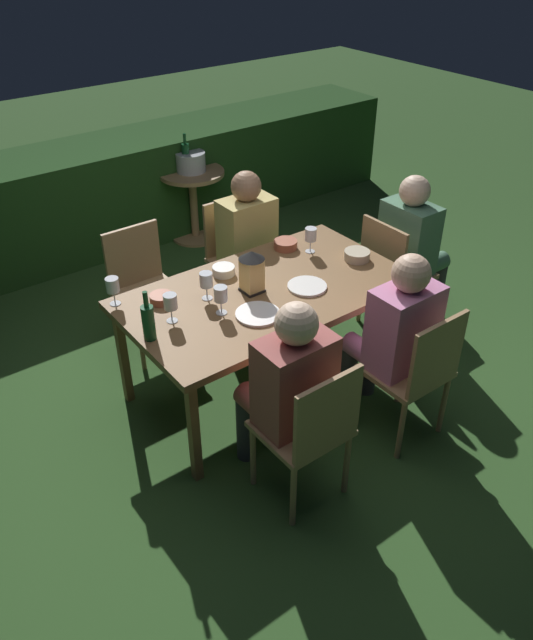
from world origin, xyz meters
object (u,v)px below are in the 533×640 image
object	(u,v)px
chair_side_right_b	(237,252)
bowl_olives	(285,244)
person_in_pink	(393,332)
bowl_dip	(161,298)
bowl_bread	(224,270)
bowl_salad	(357,255)
wine_glass_d	(170,303)
wine_glass_a	(221,295)
ice_bucket	(190,161)
chair_side_left_a	(310,429)
person_in_rust	(286,385)
lantern_centerpiece	(252,269)
person_in_green	(413,243)
wine_glass_c	(311,236)
plate_a	(307,286)
wine_glass_b	(113,286)
wine_glass_e	(206,281)
chair_head_far	(392,270)
green_bottle_on_table	(148,322)
dining_table	(266,297)
side_table	(193,194)
plate_b	(258,314)
chair_side_left_b	(416,370)
chair_side_right_a	(144,285)
person_in_mustard	(252,244)

from	to	relation	value
chair_side_right_b	bowl_olives	distance (m)	0.59
person_in_pink	bowl_olives	world-z (taller)	person_in_pink
person_in_pink	bowl_dip	distance (m)	1.34
bowl_bread	bowl_salad	bearing A→B (deg)	-24.14
wine_glass_d	bowl_bread	xyz separation A→B (m)	(0.52, 0.26, -0.09)
wine_glass_a	ice_bucket	distance (m)	2.45
chair_side_left_a	bowl_olives	bearing A→B (deg)	56.56
person_in_rust	lantern_centerpiece	size ratio (longest dim) A/B	4.34
person_in_green	ice_bucket	bearing A→B (deg)	104.20
chair_side_left_a	ice_bucket	size ratio (longest dim) A/B	2.53
wine_glass_c	ice_bucket	distance (m)	1.93
plate_a	bowl_dip	distance (m)	0.87
person_in_green	bowl_dip	world-z (taller)	person_in_green
person_in_pink	chair_side_right_b	size ratio (longest dim) A/B	1.32
wine_glass_b	wine_glass_e	bearing A→B (deg)	-30.55
chair_head_far	chair_side_right_b	size ratio (longest dim) A/B	1.00
green_bottle_on_table	wine_glass_b	bearing A→B (deg)	89.57
dining_table	wine_glass_c	size ratio (longest dim) A/B	10.15
green_bottle_on_table	side_table	distance (m)	2.69
chair_side_left_a	bowl_bread	size ratio (longest dim) A/B	6.23
lantern_centerpiece	side_table	distance (m)	2.29
wine_glass_b	plate_b	distance (m)	0.84
bowl_olives	bowl_dip	size ratio (longest dim) A/B	1.16
green_bottle_on_table	ice_bucket	world-z (taller)	green_bottle_on_table
dining_table	plate_b	size ratio (longest dim) A/B	6.73
person_in_pink	green_bottle_on_table	world-z (taller)	person_in_pink
chair_side_left_b	person_in_pink	size ratio (longest dim) A/B	0.76
green_bottle_on_table	wine_glass_b	size ratio (longest dim) A/B	1.72
wine_glass_e	bowl_dip	size ratio (longest dim) A/B	1.25
chair_side_right_b	plate_b	xyz separation A→B (m)	(-0.59, -1.06, 0.25)
chair_side_right_b	lantern_centerpiece	world-z (taller)	lantern_centerpiece
person_in_rust	wine_glass_e	xyz separation A→B (m)	(0.05, 0.81, 0.21)
chair_side_left_b	wine_glass_e	size ratio (longest dim) A/B	5.15
bowl_salad	chair_head_far	bearing A→B (deg)	6.67
ice_bucket	dining_table	bearing A→B (deg)	-109.79
person_in_green	plate_a	xyz separation A→B (m)	(-1.09, -0.13, 0.10)
wine_glass_e	plate_b	world-z (taller)	wine_glass_e
person_in_rust	chair_side_right_a	bearing A→B (deg)	90.00
person_in_mustard	person_in_rust	bearing A→B (deg)	-119.67
chair_side_left_b	wine_glass_a	distance (m)	1.16
wine_glass_b	wine_glass_d	distance (m)	0.39
bowl_salad	side_table	distance (m)	2.20
lantern_centerpiece	chair_side_right_b	bearing A→B (deg)	60.92
person_in_rust	bowl_salad	size ratio (longest dim) A/B	6.94
plate_a	bowl_olives	bearing A→B (deg)	65.96
chair_side_left_b	plate_b	xyz separation A→B (m)	(-0.59, 0.68, 0.25)
plate_a	person_in_mustard	bearing A→B (deg)	77.65
side_table	plate_b	bearing A→B (deg)	-112.76
person_in_mustard	plate_b	bearing A→B (deg)	-124.21
plate_b	side_table	size ratio (longest dim) A/B	0.39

